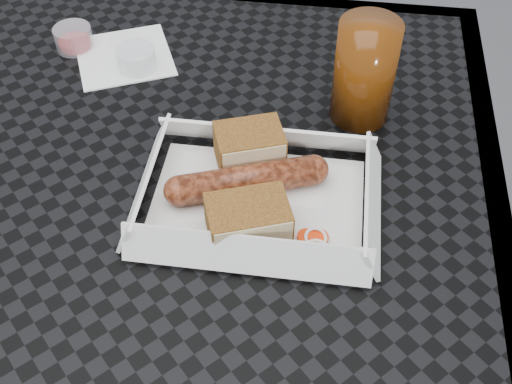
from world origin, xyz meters
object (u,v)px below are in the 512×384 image
bratwurst (247,180)px  patio_table (145,225)px  food_tray (257,203)px  drink_glass (365,72)px

bratwurst → patio_table: bearing=178.9°
patio_table → bratwurst: bearing=-1.1°
food_tray → bratwurst: 0.03m
patio_table → bratwurst: 0.16m
patio_table → food_tray: food_tray is taller
bratwurst → drink_glass: 0.19m
drink_glass → bratwurst: bearing=-128.0°
patio_table → bratwurst: (0.12, -0.00, 0.10)m
food_tray → bratwurst: bearing=131.9°
bratwurst → drink_glass: drink_glass is taller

